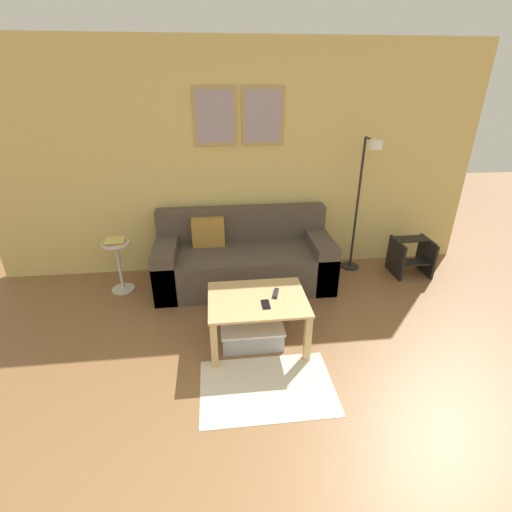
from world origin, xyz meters
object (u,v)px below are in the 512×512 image
coffee_table (257,306)px  book_stack (115,241)px  storage_bin (251,330)px  side_table (119,262)px  remote_control (276,293)px  step_stool (411,256)px  floor_lamp (363,195)px  couch (244,259)px  cell_phone (266,304)px

coffee_table → book_stack: size_ratio=3.87×
storage_bin → side_table: 1.71m
remote_control → storage_bin: bearing=-160.4°
step_stool → floor_lamp: bearing=170.7°
couch → side_table: bearing=-178.6°
book_stack → remote_control: size_ratio=1.45×
book_stack → cell_phone: 1.88m
couch → book_stack: (-1.37, -0.03, 0.31)m
coffee_table → storage_bin: 0.28m
storage_bin → side_table: bearing=142.4°
couch → step_stool: size_ratio=4.51×
side_table → floor_lamp: bearing=2.5°
side_table → remote_control: side_table is taller
floor_lamp → cell_phone: 1.89m
book_stack → remote_control: 1.87m
floor_lamp → side_table: bearing=-177.5°
cell_phone → step_stool: bearing=31.3°
couch → side_table: (-1.37, -0.03, 0.05)m
storage_bin → side_table: (-1.34, 1.04, 0.24)m
couch → storage_bin: (-0.02, -1.07, -0.19)m
remote_control → book_stack: bearing=162.8°
floor_lamp → cell_phone: (-1.28, -1.30, -0.51)m
side_table → book_stack: bearing=-131.2°
storage_bin → remote_control: remote_control is taller
storage_bin → side_table: size_ratio=0.96×
book_stack → floor_lamp: bearing=2.5°
storage_bin → remote_control: size_ratio=3.68×
remote_control → cell_phone: 0.19m
couch → cell_phone: 1.23m
cell_phone → remote_control: bearing=54.6°
floor_lamp → cell_phone: floor_lamp is taller
floor_lamp → book_stack: bearing=-177.5°
floor_lamp → step_stool: (0.65, -0.11, -0.74)m
step_stool → coffee_table: bearing=-151.4°
coffee_table → cell_phone: 0.15m
side_table → step_stool: side_table is taller
couch → storage_bin: bearing=-91.2°
storage_bin → floor_lamp: 2.00m
couch → remote_control: bearing=-79.5°
book_stack → step_stool: book_stack is taller
cell_phone → floor_lamp: bearing=45.1°
side_table → book_stack: book_stack is taller
coffee_table → side_table: side_table is taller
couch → side_table: size_ratio=3.38×
coffee_table → cell_phone: (0.06, -0.11, 0.09)m
storage_bin → floor_lamp: floor_lamp is taller
floor_lamp → side_table: (-2.73, -0.12, -0.63)m
remote_control → coffee_table: bearing=-148.3°
remote_control → step_stool: remote_control is taller
side_table → book_stack: 0.26m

